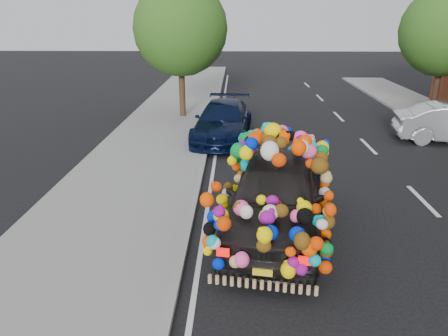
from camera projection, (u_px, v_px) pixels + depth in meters
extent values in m
plane|color=black|center=(285.00, 199.00, 11.50)|extent=(100.00, 100.00, 0.00)
cube|color=gray|center=(123.00, 195.00, 11.59)|extent=(4.00, 60.00, 0.12)
cube|color=gray|center=(196.00, 196.00, 11.54)|extent=(0.15, 60.00, 0.13)
cylinder|color=#332114|center=(182.00, 89.00, 20.11)|extent=(0.28, 0.28, 2.73)
sphere|color=#2D5516|center=(180.00, 28.00, 19.22)|extent=(4.20, 4.20, 4.20)
cylinder|color=#332114|center=(436.00, 89.00, 20.28)|extent=(0.28, 0.28, 2.64)
sphere|color=#2D5516|center=(445.00, 31.00, 19.43)|extent=(4.00, 4.00, 4.00)
imported|color=black|center=(276.00, 195.00, 9.58)|extent=(2.82, 5.27, 1.70)
cube|color=red|center=(223.00, 252.00, 7.39)|extent=(0.23, 0.10, 0.14)
cube|color=red|center=(305.00, 261.00, 7.14)|extent=(0.23, 0.10, 0.14)
cube|color=yellow|center=(263.00, 272.00, 7.36)|extent=(0.34, 0.10, 0.12)
imported|color=black|center=(223.00, 121.00, 16.82)|extent=(2.46, 5.11, 1.43)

